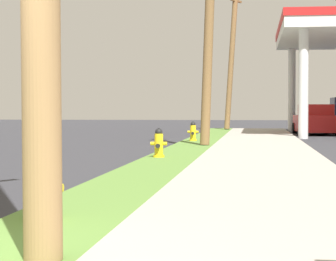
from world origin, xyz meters
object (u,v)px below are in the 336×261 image
Objects in this scene: fire_hydrant_third at (193,132)px; fire_hydrant_nearest at (45,190)px; car_red_by_near_pump at (315,121)px; utility_pole_midground at (209,12)px; fire_hydrant_second at (159,144)px; utility_pole_background at (231,58)px.

fire_hydrant_nearest is at bearing -89.88° from fire_hydrant_third.
utility_pole_midground is at bearing -109.11° from car_red_by_near_pump.
car_red_by_near_pump is at bearing 74.46° from fire_hydrant_second.
car_red_by_near_pump is (5.44, 10.52, 0.28)m from fire_hydrant_third.
utility_pole_background is (0.11, 18.61, -0.22)m from utility_pole_midground.
car_red_by_near_pump is at bearing 62.64° from fire_hydrant_third.
utility_pole_midground is at bearing -90.34° from utility_pole_background.
utility_pole_background is at bearing 89.66° from utility_pole_midground.
car_red_by_near_pump is at bearing -49.15° from utility_pole_background.
fire_hydrant_nearest is 0.16× the size of car_red_by_near_pump.
fire_hydrant_second is at bearing -90.34° from fire_hydrant_third.
car_red_by_near_pump is (5.50, 19.78, 0.28)m from fire_hydrant_second.
utility_pole_midground reaches higher than fire_hydrant_nearest.
utility_pole_background is at bearing 87.77° from fire_hydrant_second.
fire_hydrant_second is 9.26m from fire_hydrant_third.
utility_pole_background reaches higher than car_red_by_near_pump.
utility_pole_background is (0.97, 25.01, 3.96)m from fire_hydrant_second.
utility_pole_midground is 1.93× the size of car_red_by_near_pump.
fire_hydrant_second is 0.16× the size of car_red_by_near_pump.
fire_hydrant_nearest is 17.07m from utility_pole_midground.
fire_hydrant_second is at bearing -105.54° from car_red_by_near_pump.
fire_hydrant_nearest is 1.00× the size of fire_hydrant_third.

